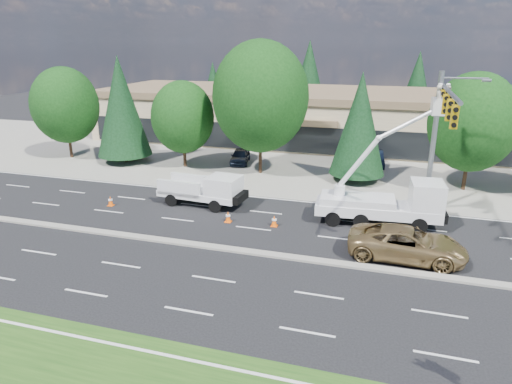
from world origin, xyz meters
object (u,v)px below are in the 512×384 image
(signal_mast, at_px, (439,126))
(bucket_truck, at_px, (393,195))
(utility_pickup, at_px, (206,193))
(minivan, at_px, (407,244))

(signal_mast, distance_m, bucket_truck, 4.77)
(utility_pickup, distance_m, bucket_truck, 12.20)
(utility_pickup, height_order, bucket_truck, bucket_truck)
(utility_pickup, distance_m, minivan, 13.74)
(utility_pickup, xyz_separation_m, bucket_truck, (12.16, 0.11, 0.98))
(bucket_truck, distance_m, minivan, 4.74)
(utility_pickup, relative_size, minivan, 0.98)
(signal_mast, xyz_separation_m, utility_pickup, (-14.32, -0.88, -5.16))
(signal_mast, height_order, utility_pickup, signal_mast)
(signal_mast, bearing_deg, bucket_truck, -160.32)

